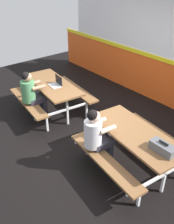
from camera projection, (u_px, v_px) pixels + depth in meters
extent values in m
cube|color=black|center=(89.00, 133.00, 5.50)|extent=(10.00, 10.00, 0.02)
cube|color=#E55119|center=(160.00, 81.00, 6.49)|extent=(8.00, 0.12, 1.10)
cube|color=yellow|center=(162.00, 59.00, 6.14)|extent=(8.00, 0.03, 0.10)
cube|color=silver|center=(169.00, 27.00, 5.79)|extent=(6.72, 0.12, 1.40)
cube|color=brown|center=(52.00, 84.00, 5.94)|extent=(1.86, 0.94, 0.04)
cube|color=brown|center=(28.00, 102.00, 5.79)|extent=(1.72, 0.47, 0.04)
cube|color=brown|center=(76.00, 89.00, 6.38)|extent=(1.72, 0.47, 0.04)
cube|color=white|center=(41.00, 87.00, 6.64)|extent=(0.04, 0.04, 0.70)
cube|color=white|center=(41.00, 86.00, 6.62)|extent=(0.21, 1.54, 0.04)
cube|color=white|center=(23.00, 97.00, 6.48)|extent=(0.04, 0.04, 0.41)
cube|color=white|center=(59.00, 88.00, 6.95)|extent=(0.04, 0.04, 0.41)
cube|color=white|center=(67.00, 111.00, 5.61)|extent=(0.04, 0.04, 0.70)
cube|color=white|center=(67.00, 109.00, 5.59)|extent=(0.21, 1.54, 0.04)
cube|color=white|center=(47.00, 123.00, 5.45)|extent=(0.04, 0.04, 0.41)
cube|color=white|center=(87.00, 110.00, 5.92)|extent=(0.04, 0.04, 0.41)
cube|color=brown|center=(136.00, 134.00, 4.24)|extent=(1.86, 0.94, 0.04)
cube|color=brown|center=(105.00, 161.00, 4.10)|extent=(1.72, 0.47, 0.04)
cube|color=brown|center=(160.00, 135.00, 4.69)|extent=(1.72, 0.47, 0.04)
cube|color=white|center=(109.00, 131.00, 4.95)|extent=(0.04, 0.04, 0.70)
cube|color=white|center=(109.00, 129.00, 4.93)|extent=(0.21, 1.54, 0.04)
cube|color=white|center=(87.00, 146.00, 4.79)|extent=(0.04, 0.04, 0.41)
cube|color=white|center=(128.00, 129.00, 5.26)|extent=(0.04, 0.04, 0.41)
cube|color=white|center=(165.00, 176.00, 3.92)|extent=(0.04, 0.04, 0.70)
cube|color=white|center=(165.00, 174.00, 3.90)|extent=(0.21, 1.54, 0.04)
cube|color=white|center=(139.00, 196.00, 3.76)|extent=(0.04, 0.04, 0.41)
cylinder|color=#2D2D38|center=(42.00, 106.00, 6.03)|extent=(0.11, 0.11, 0.45)
cylinder|color=#2D2D38|center=(45.00, 110.00, 5.90)|extent=(0.11, 0.11, 0.45)
cube|color=#2D2D38|center=(37.00, 99.00, 5.75)|extent=(0.34, 0.41, 0.12)
cylinder|color=#4C8C59|center=(28.00, 91.00, 5.55)|extent=(0.30, 0.30, 0.48)
cylinder|color=#A57A5B|center=(34.00, 83.00, 5.69)|extent=(0.11, 0.31, 0.08)
cylinder|color=#A57A5B|center=(39.00, 88.00, 5.49)|extent=(0.11, 0.31, 0.08)
sphere|color=#A57A5B|center=(27.00, 77.00, 5.38)|extent=(0.20, 0.20, 0.20)
sphere|color=black|center=(26.00, 76.00, 5.35)|extent=(0.18, 0.18, 0.18)
cylinder|color=#2D2D38|center=(104.00, 149.00, 4.67)|extent=(0.11, 0.11, 0.45)
cylinder|color=#2D2D38|center=(110.00, 154.00, 4.54)|extent=(0.11, 0.11, 0.45)
cube|color=#2D2D38|center=(101.00, 142.00, 4.39)|extent=(0.34, 0.41, 0.12)
cylinder|color=silver|center=(93.00, 134.00, 4.19)|extent=(0.30, 0.30, 0.48)
cylinder|color=beige|center=(98.00, 122.00, 4.33)|extent=(0.11, 0.31, 0.08)
cylinder|color=beige|center=(108.00, 129.00, 4.13)|extent=(0.11, 0.31, 0.08)
sphere|color=beige|center=(94.00, 117.00, 4.03)|extent=(0.20, 0.20, 0.20)
sphere|color=black|center=(93.00, 115.00, 3.99)|extent=(0.18, 0.18, 0.18)
cube|color=silver|center=(55.00, 85.00, 5.81)|extent=(0.34, 0.25, 0.01)
cube|color=black|center=(59.00, 80.00, 5.81)|extent=(0.32, 0.04, 0.21)
cube|color=#595B60|center=(163.00, 148.00, 3.78)|extent=(0.40, 0.18, 0.14)
cube|color=black|center=(164.00, 143.00, 3.73)|extent=(0.16, 0.02, 0.02)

